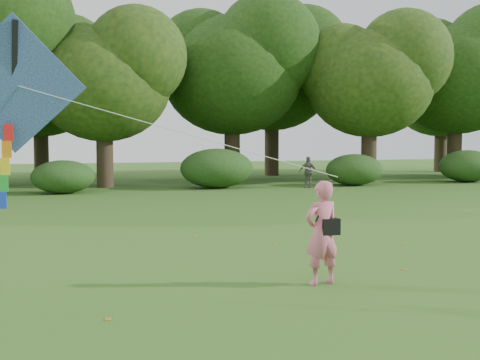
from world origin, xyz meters
name	(u,v)px	position (x,y,z in m)	size (l,w,h in m)	color
ground	(321,272)	(0.00, 0.00, 0.00)	(100.00, 100.00, 0.00)	#265114
man_kite_flyer	(322,233)	(-0.40, -0.84, 0.83)	(0.61, 0.40, 1.67)	#D8657F
bystander_right	(308,172)	(7.23, 16.84, 0.74)	(0.87, 0.36, 1.49)	#685E5C
crossbody_bag	(329,226)	(-0.28, -0.88, 0.94)	(0.43, 0.20, 0.69)	black
flying_kite	(15,88)	(-5.00, 0.35, 3.10)	(5.93, 1.62, 2.95)	#233899
tree_line	(168,78)	(1.67, 22.88, 5.60)	(54.70, 15.30, 9.48)	#3A2D1E
shrub_band	(139,172)	(-0.72, 17.60, 0.86)	(39.15, 3.22, 1.88)	#264919
fallen_leaves	(198,230)	(-0.94, 5.29, 0.01)	(9.91, 13.43, 0.01)	olive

